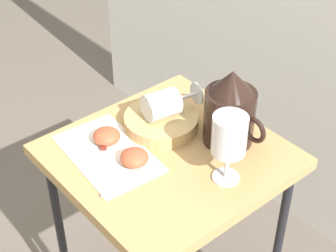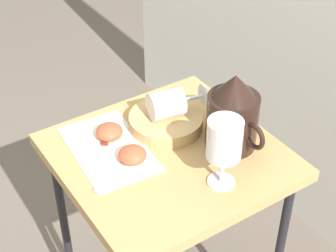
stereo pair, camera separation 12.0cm
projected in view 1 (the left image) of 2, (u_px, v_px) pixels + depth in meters
table at (168, 173)px, 1.35m from camera, size 0.51×0.52×0.67m
linen_napkin at (108, 153)px, 1.31m from camera, size 0.29×0.19×0.00m
basket_tray at (161, 122)px, 1.38m from camera, size 0.19×0.19×0.03m
pitcher at (230, 114)px, 1.31m from camera, size 0.18×0.13×0.20m
wine_glass_upright at (229, 138)px, 1.17m from camera, size 0.08×0.08×0.17m
wine_glass_tipped_near at (163, 104)px, 1.35m from camera, size 0.09×0.16×0.07m
apple_half_left at (107, 136)px, 1.33m from camera, size 0.07×0.07×0.04m
apple_half_right at (134, 157)px, 1.26m from camera, size 0.07×0.07×0.04m
knife at (104, 150)px, 1.31m from camera, size 0.21×0.15×0.01m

